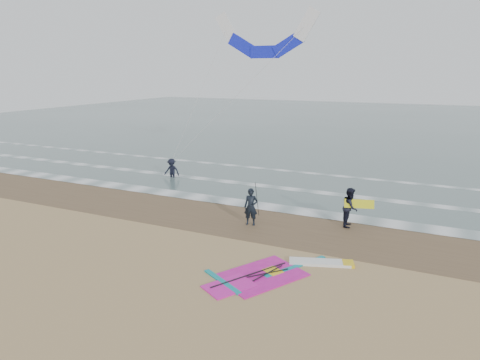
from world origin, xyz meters
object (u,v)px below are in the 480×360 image
at_px(person_walking, 350,207).
at_px(surf_kite, 265,39).
at_px(person_wading, 172,166).
at_px(person_standing, 251,207).
at_px(windsurf_rig, 278,272).

distance_m(person_walking, surf_kite, 12.84).
height_order(person_walking, person_wading, person_walking).
relative_size(person_standing, surf_kite, 0.18).
bearing_deg(surf_kite, person_standing, -71.61).
height_order(windsurf_rig, person_walking, person_walking).
bearing_deg(person_standing, person_walking, 12.64).
bearing_deg(person_walking, windsurf_rig, 163.62).
relative_size(person_standing, person_walking, 0.96).
relative_size(person_wading, surf_kite, 0.17).
xyz_separation_m(windsurf_rig, person_standing, (-2.82, 4.07, 0.84)).
xyz_separation_m(person_standing, person_walking, (4.17, 1.74, 0.04)).
bearing_deg(person_walking, surf_kite, 41.66).
xyz_separation_m(person_walking, person_wading, (-12.49, 4.29, -0.08)).
bearing_deg(person_standing, surf_kite, 98.36).
bearing_deg(person_standing, windsurf_rig, -65.35).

